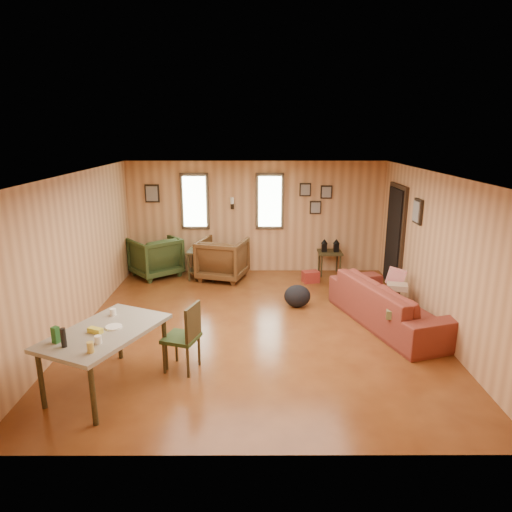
{
  "coord_description": "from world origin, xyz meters",
  "views": [
    {
      "loc": [
        -0.02,
        -6.71,
        3.01
      ],
      "look_at": [
        0.0,
        0.4,
        1.05
      ],
      "focal_mm": 32.0,
      "sensor_mm": 36.0,
      "label": 1
    }
  ],
  "objects_px": {
    "recliner_brown": "(223,257)",
    "end_table": "(203,259)",
    "sofa": "(391,296)",
    "recliner_green": "(155,255)",
    "side_table": "(330,250)",
    "dining_table": "(104,336)"
  },
  "relations": [
    {
      "from": "recliner_brown",
      "to": "end_table",
      "type": "height_order",
      "value": "recliner_brown"
    },
    {
      "from": "sofa",
      "to": "recliner_green",
      "type": "bearing_deg",
      "value": 41.32
    },
    {
      "from": "side_table",
      "to": "sofa",
      "type": "bearing_deg",
      "value": -78.09
    },
    {
      "from": "recliner_brown",
      "to": "sofa",
      "type": "bearing_deg",
      "value": 156.42
    },
    {
      "from": "recliner_green",
      "to": "recliner_brown",
      "type": "bearing_deg",
      "value": 131.96
    },
    {
      "from": "sofa",
      "to": "recliner_brown",
      "type": "relative_size",
      "value": 2.57
    },
    {
      "from": "recliner_green",
      "to": "side_table",
      "type": "distance_m",
      "value": 3.73
    },
    {
      "from": "sofa",
      "to": "side_table",
      "type": "relative_size",
      "value": 3.08
    },
    {
      "from": "sofa",
      "to": "recliner_green",
      "type": "xyz_separation_m",
      "value": [
        -4.28,
        2.55,
        -0.01
      ]
    },
    {
      "from": "dining_table",
      "to": "sofa",
      "type": "bearing_deg",
      "value": 49.91
    },
    {
      "from": "dining_table",
      "to": "end_table",
      "type": "bearing_deg",
      "value": 105.39
    },
    {
      "from": "recliner_brown",
      "to": "recliner_green",
      "type": "height_order",
      "value": "recliner_brown"
    },
    {
      "from": "side_table",
      "to": "dining_table",
      "type": "xyz_separation_m",
      "value": [
        -3.38,
        -4.51,
        0.15
      ]
    },
    {
      "from": "recliner_brown",
      "to": "dining_table",
      "type": "distance_m",
      "value": 4.36
    },
    {
      "from": "sofa",
      "to": "side_table",
      "type": "xyz_separation_m",
      "value": [
        -0.56,
        2.63,
        0.06
      ]
    },
    {
      "from": "side_table",
      "to": "dining_table",
      "type": "relative_size",
      "value": 0.46
    },
    {
      "from": "recliner_green",
      "to": "dining_table",
      "type": "xyz_separation_m",
      "value": [
        0.35,
        -4.43,
        0.22
      ]
    },
    {
      "from": "end_table",
      "to": "dining_table",
      "type": "xyz_separation_m",
      "value": [
        -0.68,
        -4.25,
        0.26
      ]
    },
    {
      "from": "sofa",
      "to": "recliner_brown",
      "type": "xyz_separation_m",
      "value": [
        -2.83,
        2.34,
        -0.0
      ]
    },
    {
      "from": "sofa",
      "to": "end_table",
      "type": "height_order",
      "value": "sofa"
    },
    {
      "from": "end_table",
      "to": "recliner_green",
      "type": "bearing_deg",
      "value": 170.18
    },
    {
      "from": "sofa",
      "to": "end_table",
      "type": "bearing_deg",
      "value": 36.02
    }
  ]
}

